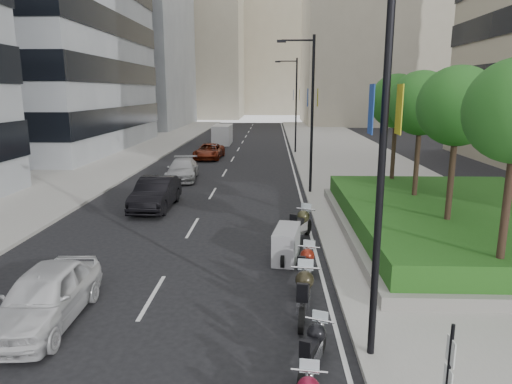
{
  "coord_description": "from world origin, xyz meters",
  "views": [
    {
      "loc": [
        2.03,
        -8.41,
        5.96
      ],
      "look_at": [
        1.4,
        9.43,
        2.0
      ],
      "focal_mm": 32.0,
      "sensor_mm": 36.0,
      "label": 1
    }
  ],
  "objects_px": {
    "car_c": "(183,169)",
    "delivery_van": "(222,135)",
    "motorcycle_6": "(301,225)",
    "car_a": "(45,296)",
    "motorcycle_2": "(314,348)",
    "motorcycle_3": "(304,294)",
    "lamp_post_2": "(295,101)",
    "car_b": "(156,193)",
    "motorcycle_4": "(306,266)",
    "lamp_post_1": "(310,107)",
    "car_d": "(209,151)",
    "lamp_post_0": "(376,136)",
    "motorcycle_5": "(286,244)"
  },
  "relations": [
    {
      "from": "car_d",
      "to": "lamp_post_0",
      "type": "bearing_deg",
      "value": -72.8
    },
    {
      "from": "motorcycle_6",
      "to": "car_c",
      "type": "distance_m",
      "value": 14.79
    },
    {
      "from": "lamp_post_0",
      "to": "lamp_post_2",
      "type": "height_order",
      "value": "same"
    },
    {
      "from": "motorcycle_4",
      "to": "car_a",
      "type": "height_order",
      "value": "car_a"
    },
    {
      "from": "lamp_post_2",
      "to": "motorcycle_2",
      "type": "distance_m",
      "value": 35.79
    },
    {
      "from": "motorcycle_2",
      "to": "motorcycle_5",
      "type": "relative_size",
      "value": 0.92
    },
    {
      "from": "motorcycle_5",
      "to": "car_a",
      "type": "distance_m",
      "value": 8.01
    },
    {
      "from": "lamp_post_2",
      "to": "motorcycle_5",
      "type": "height_order",
      "value": "lamp_post_2"
    },
    {
      "from": "car_d",
      "to": "delivery_van",
      "type": "relative_size",
      "value": 0.94
    },
    {
      "from": "car_c",
      "to": "car_b",
      "type": "bearing_deg",
      "value": -93.63
    },
    {
      "from": "motorcycle_6",
      "to": "lamp_post_2",
      "type": "bearing_deg",
      "value": 21.85
    },
    {
      "from": "lamp_post_1",
      "to": "car_c",
      "type": "distance_m",
      "value": 10.25
    },
    {
      "from": "motorcycle_2",
      "to": "car_c",
      "type": "relative_size",
      "value": 0.39
    },
    {
      "from": "lamp_post_2",
      "to": "motorcycle_4",
      "type": "bearing_deg",
      "value": -91.9
    },
    {
      "from": "motorcycle_5",
      "to": "car_c",
      "type": "relative_size",
      "value": 0.42
    },
    {
      "from": "lamp_post_2",
      "to": "motorcycle_6",
      "type": "distance_m",
      "value": 26.99
    },
    {
      "from": "lamp_post_0",
      "to": "car_b",
      "type": "xyz_separation_m",
      "value": [
        -8.11,
        13.35,
        -4.26
      ]
    },
    {
      "from": "motorcycle_2",
      "to": "motorcycle_3",
      "type": "bearing_deg",
      "value": 21.8
    },
    {
      "from": "lamp_post_1",
      "to": "motorcycle_4",
      "type": "xyz_separation_m",
      "value": [
        -1.03,
        -12.84,
        -4.5
      ]
    },
    {
      "from": "lamp_post_0",
      "to": "motorcycle_5",
      "type": "distance_m",
      "value": 7.78
    },
    {
      "from": "motorcycle_4",
      "to": "lamp_post_1",
      "type": "bearing_deg",
      "value": 10.37
    },
    {
      "from": "lamp_post_2",
      "to": "lamp_post_1",
      "type": "bearing_deg",
      "value": -90.0
    },
    {
      "from": "motorcycle_4",
      "to": "car_c",
      "type": "height_order",
      "value": "car_c"
    },
    {
      "from": "motorcycle_6",
      "to": "car_a",
      "type": "height_order",
      "value": "car_a"
    },
    {
      "from": "motorcycle_3",
      "to": "motorcycle_2",
      "type": "bearing_deg",
      "value": -171.51
    },
    {
      "from": "motorcycle_2",
      "to": "car_a",
      "type": "relative_size",
      "value": 0.43
    },
    {
      "from": "delivery_van",
      "to": "motorcycle_2",
      "type": "bearing_deg",
      "value": -81.72
    },
    {
      "from": "motorcycle_2",
      "to": "car_c",
      "type": "bearing_deg",
      "value": 38.64
    },
    {
      "from": "motorcycle_4",
      "to": "car_b",
      "type": "height_order",
      "value": "car_b"
    },
    {
      "from": "motorcycle_5",
      "to": "car_d",
      "type": "height_order",
      "value": "car_d"
    },
    {
      "from": "lamp_post_2",
      "to": "motorcycle_3",
      "type": "height_order",
      "value": "lamp_post_2"
    },
    {
      "from": "lamp_post_2",
      "to": "car_b",
      "type": "bearing_deg",
      "value": -110.53
    },
    {
      "from": "motorcycle_3",
      "to": "motorcycle_5",
      "type": "relative_size",
      "value": 1.16
    },
    {
      "from": "motorcycle_2",
      "to": "car_c",
      "type": "xyz_separation_m",
      "value": [
        -7.07,
        21.72,
        0.18
      ]
    },
    {
      "from": "car_b",
      "to": "motorcycle_2",
      "type": "bearing_deg",
      "value": -62.8
    },
    {
      "from": "motorcycle_3",
      "to": "motorcycle_5",
      "type": "height_order",
      "value": "motorcycle_3"
    },
    {
      "from": "car_c",
      "to": "delivery_van",
      "type": "distance_m",
      "value": 21.5
    },
    {
      "from": "car_c",
      "to": "car_d",
      "type": "xyz_separation_m",
      "value": [
        0.48,
        9.9,
        -0.03
      ]
    },
    {
      "from": "motorcycle_6",
      "to": "delivery_van",
      "type": "distance_m",
      "value": 35.03
    },
    {
      "from": "delivery_van",
      "to": "motorcycle_3",
      "type": "bearing_deg",
      "value": -81.27
    },
    {
      "from": "motorcycle_3",
      "to": "car_d",
      "type": "height_order",
      "value": "car_d"
    },
    {
      "from": "motorcycle_4",
      "to": "motorcycle_5",
      "type": "distance_m",
      "value": 2.09
    },
    {
      "from": "car_c",
      "to": "car_a",
      "type": "bearing_deg",
      "value": -93.91
    },
    {
      "from": "motorcycle_3",
      "to": "lamp_post_2",
      "type": "bearing_deg",
      "value": 5.16
    },
    {
      "from": "lamp_post_2",
      "to": "motorcycle_6",
      "type": "height_order",
      "value": "lamp_post_2"
    },
    {
      "from": "car_b",
      "to": "car_d",
      "type": "height_order",
      "value": "car_b"
    },
    {
      "from": "lamp_post_0",
      "to": "lamp_post_2",
      "type": "xyz_separation_m",
      "value": [
        0.0,
        35.0,
        0.0
      ]
    },
    {
      "from": "lamp_post_2",
      "to": "motorcycle_3",
      "type": "xyz_separation_m",
      "value": [
        -1.23,
        -33.03,
        -4.43
      ]
    },
    {
      "from": "car_a",
      "to": "car_b",
      "type": "xyz_separation_m",
      "value": [
        -0.11,
        11.97,
        0.05
      ]
    },
    {
      "from": "motorcycle_2",
      "to": "car_c",
      "type": "distance_m",
      "value": 22.84
    }
  ]
}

